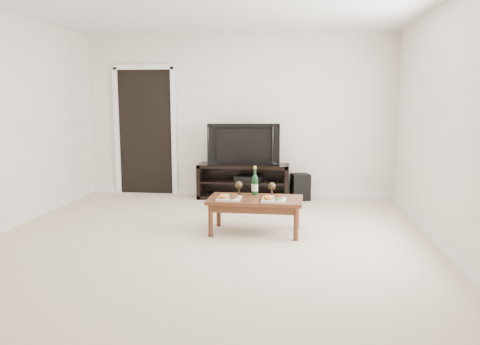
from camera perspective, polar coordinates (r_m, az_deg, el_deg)
name	(u,v)px	position (r m, az deg, el deg)	size (l,w,h in m)	color
floor	(206,245)	(5.14, -4.21, -8.79)	(5.50, 5.50, 0.00)	beige
back_wall	(238,116)	(7.64, -0.24, 6.89)	(5.00, 0.04, 2.60)	white
doorway	(146,132)	(7.97, -11.43, 4.81)	(0.90, 0.02, 2.05)	black
media_console	(243,181)	(7.46, 0.42, -1.08)	(1.44, 0.45, 0.55)	black
television	(243,144)	(7.38, 0.43, 3.51)	(1.13, 0.15, 0.65)	black
av_receiver	(249,178)	(7.43, 1.05, -0.72)	(0.40, 0.30, 0.08)	black
subwoofer	(300,187)	(7.42, 7.35, -1.75)	(0.27, 0.27, 0.41)	black
coffee_table	(255,216)	(5.52, 1.86, -5.27)	(1.09, 0.60, 0.42)	#532E17
plate_left	(229,196)	(5.41, -1.36, -2.91)	(0.27, 0.27, 0.07)	white
plate_right	(274,197)	(5.36, 4.15, -3.05)	(0.27, 0.27, 0.07)	white
wine_bottle	(255,180)	(5.64, 1.82, -0.97)	(0.07, 0.07, 0.35)	#0E3416
goblet_left	(239,188)	(5.65, -0.14, -1.89)	(0.09, 0.09, 0.17)	#362E1D
goblet_right	(272,189)	(5.57, 3.91, -2.05)	(0.09, 0.09, 0.17)	#362E1D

